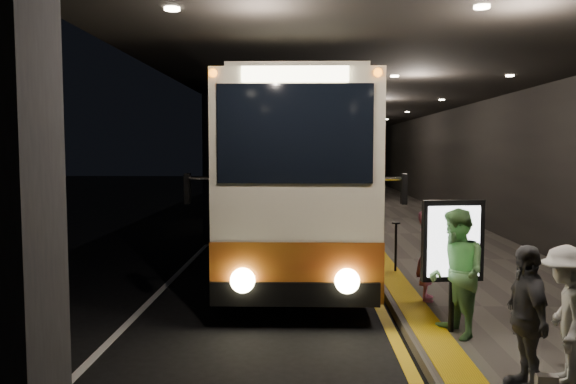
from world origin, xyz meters
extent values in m
plane|color=black|center=(0.00, 0.00, 0.00)|extent=(90.00, 90.00, 0.00)
cube|color=silver|center=(-1.80, 5.00, 0.01)|extent=(0.12, 50.00, 0.01)
cube|color=gold|center=(2.35, 5.00, 0.01)|extent=(0.18, 50.00, 0.01)
cube|color=#514C44|center=(4.75, 5.00, 0.07)|extent=(4.50, 50.00, 0.15)
cube|color=gold|center=(2.85, 5.00, 0.16)|extent=(0.50, 50.00, 0.01)
cube|color=black|center=(7.00, 5.00, 3.00)|extent=(0.10, 50.00, 6.00)
cube|color=black|center=(-1.50, 4.00, 2.20)|extent=(0.80, 0.80, 4.40)
cube|color=black|center=(-1.50, 16.00, 2.20)|extent=(0.80, 0.80, 4.40)
cube|color=black|center=(2.50, 5.00, 4.60)|extent=(9.00, 50.00, 0.40)
cube|color=beige|center=(0.88, 2.27, 2.22)|extent=(2.70, 12.70, 3.60)
cube|color=#895B14|center=(0.88, 2.27, 0.90)|extent=(2.72, 12.72, 0.95)
cube|color=black|center=(0.88, -4.11, 3.01)|extent=(2.33, 0.07, 1.48)
cube|color=black|center=(0.88, -4.03, 0.58)|extent=(2.59, 0.26, 0.37)
cylinder|color=black|center=(-0.33, -1.75, 0.53)|extent=(0.30, 1.06, 1.06)
cylinder|color=black|center=(2.08, -1.75, 0.53)|extent=(0.30, 1.06, 1.06)
cylinder|color=black|center=(-0.33, 6.50, 0.53)|extent=(0.30, 1.06, 1.06)
cylinder|color=black|center=(2.08, 6.50, 0.53)|extent=(0.30, 1.06, 1.06)
sphere|color=#FFEAA5|center=(0.08, -4.12, 0.79)|extent=(0.38, 0.38, 0.38)
sphere|color=#FFEAA5|center=(1.67, -4.12, 0.79)|extent=(0.38, 0.38, 0.38)
cube|color=#FFF2BF|center=(0.88, -4.12, 3.89)|extent=(1.59, 0.06, 0.23)
cube|color=beige|center=(0.79, 15.40, 2.05)|extent=(2.89, 11.81, 3.32)
cube|color=#895B14|center=(0.79, 15.40, 0.83)|extent=(2.91, 11.83, 0.88)
cube|color=black|center=(0.79, 9.51, 2.78)|extent=(2.15, 0.14, 1.37)
cube|color=black|center=(0.79, 9.59, 0.54)|extent=(2.40, 0.34, 0.34)
cylinder|color=black|center=(-0.31, 11.68, 0.49)|extent=(0.27, 0.98, 0.98)
cylinder|color=black|center=(1.89, 11.68, 0.49)|extent=(0.27, 0.98, 0.98)
cylinder|color=black|center=(-0.31, 19.30, 0.49)|extent=(0.27, 0.98, 0.98)
cylinder|color=black|center=(1.89, 19.30, 0.49)|extent=(0.27, 0.98, 0.98)
cube|color=beige|center=(0.86, 31.69, 2.20)|extent=(2.96, 12.64, 3.56)
cube|color=#895B14|center=(0.86, 31.69, 0.89)|extent=(2.98, 12.66, 0.94)
cube|color=black|center=(0.86, 25.37, 2.99)|extent=(2.31, 0.12, 1.47)
cube|color=black|center=(0.86, 25.45, 0.58)|extent=(2.57, 0.32, 0.37)
cylinder|color=black|center=(-0.33, 27.71, 0.52)|extent=(0.29, 1.05, 1.05)
cylinder|color=black|center=(2.05, 27.71, 0.52)|extent=(0.29, 1.05, 1.05)
cylinder|color=black|center=(-0.33, 35.88, 0.52)|extent=(0.29, 1.05, 1.05)
cylinder|color=black|center=(2.05, 35.88, 0.52)|extent=(0.29, 1.05, 1.05)
imported|color=#D4638C|center=(3.18, -2.77, 0.94)|extent=(0.45, 0.62, 1.58)
imported|color=#518248|center=(3.15, -4.69, 1.05)|extent=(0.74, 0.99, 1.81)
imported|color=beige|center=(3.95, -6.22, 0.93)|extent=(0.74, 1.10, 1.56)
imported|color=#545559|center=(3.43, -6.45, 0.95)|extent=(0.48, 0.94, 1.61)
cube|color=black|center=(4.16, -4.60, 0.34)|extent=(0.33, 0.23, 0.37)
cylinder|color=black|center=(3.14, -4.49, 0.52)|extent=(0.08, 0.08, 0.74)
cube|color=black|center=(3.14, -4.49, 1.48)|extent=(0.91, 0.22, 1.17)
cube|color=white|center=(3.14, -4.55, 1.48)|extent=(0.76, 0.12, 1.01)
cylinder|color=black|center=(2.99, -0.51, 0.68)|extent=(0.05, 0.05, 1.06)
camera|label=1|loc=(0.99, -12.49, 2.79)|focal=35.00mm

